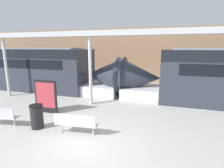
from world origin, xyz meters
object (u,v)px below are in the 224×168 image
trash_bin (37,116)px  support_column_near (90,72)px  bench_near (76,123)px  poster_board (46,96)px  support_column_far (6,68)px  train_right (22,69)px

trash_bin → support_column_near: support_column_near is taller
bench_near → poster_board: 3.02m
bench_near → support_column_near: (-0.94, 3.49, 1.42)m
poster_board → support_column_near: (1.60, 1.89, 1.06)m
poster_board → bench_near: bearing=-32.2°
trash_bin → poster_board: bearing=115.5°
trash_bin → support_column_near: 3.83m
trash_bin → support_column_far: (-5.21, 3.45, 1.42)m
train_right → support_column_near: bearing=-18.6°
support_column_far → train_right: bearing=115.0°
bench_near → train_right: bearing=138.1°
trash_bin → bench_near: bearing=-1.3°
trash_bin → poster_board: (-0.74, 1.56, 0.35)m
poster_board → support_column_near: 2.69m
poster_board → support_column_near: support_column_near is taller
trash_bin → poster_board: size_ratio=0.59×
bench_near → trash_bin: 1.79m
bench_near → support_column_near: 3.89m
train_right → trash_bin: size_ratio=17.30×
bench_near → support_column_far: support_column_far is taller
support_column_near → support_column_far: bearing=180.0°
trash_bin → poster_board: 1.76m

